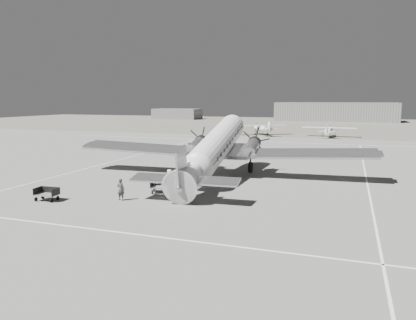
# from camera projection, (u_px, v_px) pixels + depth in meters

# --- Properties ---
(ground) EXTENTS (260.00, 260.00, 0.00)m
(ground) POSITION_uv_depth(u_px,v_px,m) (227.00, 187.00, 36.35)
(ground) COLOR slate
(ground) RESTS_ON ground
(taxi_line_near) EXTENTS (60.00, 0.15, 0.01)m
(taxi_line_near) POSITION_uv_depth(u_px,v_px,m) (157.00, 237.00, 23.28)
(taxi_line_near) COLOR silver
(taxi_line_near) RESTS_ON ground
(taxi_line_right) EXTENTS (0.15, 80.00, 0.01)m
(taxi_line_right) POSITION_uv_depth(u_px,v_px,m) (370.00, 198.00, 32.44)
(taxi_line_right) COLOR silver
(taxi_line_right) RESTS_ON ground
(taxi_line_left) EXTENTS (0.15, 60.00, 0.01)m
(taxi_line_left) POSITION_uv_depth(u_px,v_px,m) (114.00, 161.00, 51.56)
(taxi_line_left) COLOR silver
(taxi_line_left) RESTS_ON ground
(taxi_line_horizon) EXTENTS (90.00, 0.15, 0.01)m
(taxi_line_horizon) POSITION_uv_depth(u_px,v_px,m) (290.00, 143.00, 73.69)
(taxi_line_horizon) COLOR silver
(taxi_line_horizon) RESTS_ON ground
(grass_infield) EXTENTS (260.00, 90.00, 0.01)m
(grass_infield) POSITION_uv_depth(u_px,v_px,m) (315.00, 125.00, 125.03)
(grass_infield) COLOR #575449
(grass_infield) RESTS_ON ground
(hangar_main) EXTENTS (42.00, 14.00, 6.60)m
(hangar_main) POSITION_uv_depth(u_px,v_px,m) (335.00, 112.00, 146.25)
(hangar_main) COLOR slate
(hangar_main) RESTS_ON ground
(shed_secondary) EXTENTS (18.00, 10.00, 4.00)m
(shed_secondary) POSITION_uv_depth(u_px,v_px,m) (177.00, 114.00, 161.35)
(shed_secondary) COLOR #5C5C5C
(shed_secondary) RESTS_ON ground
(dc3_airliner) EXTENTS (32.66, 23.75, 5.96)m
(dc3_airliner) POSITION_uv_depth(u_px,v_px,m) (215.00, 149.00, 39.66)
(dc3_airliner) COLOR silver
(dc3_airliner) RESTS_ON ground
(light_plane_left) EXTENTS (15.23, 14.43, 2.48)m
(light_plane_left) POSITION_uv_depth(u_px,v_px,m) (262.00, 129.00, 89.13)
(light_plane_left) COLOR silver
(light_plane_left) RESTS_ON ground
(light_plane_right) EXTENTS (11.51, 9.49, 2.32)m
(light_plane_right) POSITION_uv_depth(u_px,v_px,m) (329.00, 131.00, 84.56)
(light_plane_right) COLOR silver
(light_plane_right) RESTS_ON ground
(baggage_cart_near) EXTENTS (2.21, 1.84, 1.08)m
(baggage_cart_near) POSITION_uv_depth(u_px,v_px,m) (162.00, 187.00, 34.16)
(baggage_cart_near) COLOR #5C5C5C
(baggage_cart_near) RESTS_ON ground
(baggage_cart_far) EXTENTS (1.89, 1.40, 1.02)m
(baggage_cart_far) POSITION_uv_depth(u_px,v_px,m) (47.00, 194.00, 31.55)
(baggage_cart_far) COLOR #5C5C5C
(baggage_cart_far) RESTS_ON ground
(ground_crew) EXTENTS (0.65, 0.44, 1.74)m
(ground_crew) POSITION_uv_depth(u_px,v_px,m) (121.00, 189.00, 31.60)
(ground_crew) COLOR #2F2F2F
(ground_crew) RESTS_ON ground
(ramp_agent) EXTENTS (0.71, 0.84, 1.52)m
(ramp_agent) POSITION_uv_depth(u_px,v_px,m) (156.00, 182.00, 34.80)
(ramp_agent) COLOR beige
(ramp_agent) RESTS_ON ground
(passenger) EXTENTS (0.84, 0.98, 1.70)m
(passenger) POSITION_uv_depth(u_px,v_px,m) (170.00, 179.00, 35.92)
(passenger) COLOR silver
(passenger) RESTS_ON ground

